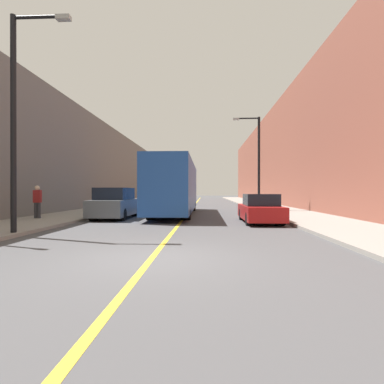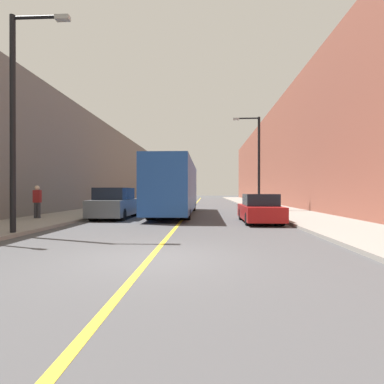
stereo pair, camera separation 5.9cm
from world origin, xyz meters
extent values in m
plane|color=#474749|center=(0.00, 0.00, 0.00)|extent=(200.00, 200.00, 0.00)
cube|color=gray|center=(-7.23, 30.00, 0.07)|extent=(3.90, 72.00, 0.14)
cube|color=gray|center=(7.23, 30.00, 0.07)|extent=(3.90, 72.00, 0.14)
cube|color=#66605B|center=(-11.18, 30.00, 4.39)|extent=(4.00, 72.00, 8.78)
cube|color=brown|center=(11.18, 30.00, 5.78)|extent=(4.00, 72.00, 11.56)
cube|color=gold|center=(0.00, 30.00, 0.00)|extent=(0.16, 72.00, 0.01)
cube|color=#1E4793|center=(-0.79, 13.53, 1.94)|extent=(2.50, 12.48, 3.22)
cube|color=black|center=(-0.79, 7.32, 2.51)|extent=(2.12, 0.04, 1.45)
cylinder|color=black|center=(-1.76, 9.66, 0.55)|extent=(0.55, 1.09, 1.09)
cylinder|color=black|center=(0.19, 9.66, 0.55)|extent=(0.55, 1.09, 1.09)
cylinder|color=black|center=(-1.76, 17.40, 0.55)|extent=(0.55, 1.09, 1.09)
cylinder|color=black|center=(0.19, 17.40, 0.55)|extent=(0.55, 1.09, 1.09)
cube|color=#51565B|center=(-4.04, 10.50, 0.66)|extent=(1.95, 4.96, 0.92)
cube|color=black|center=(-4.04, 10.25, 1.46)|extent=(1.71, 2.73, 0.69)
cube|color=black|center=(-4.04, 8.05, 0.82)|extent=(1.66, 0.04, 0.41)
cylinder|color=black|center=(-4.80, 8.96, 0.34)|extent=(0.43, 0.68, 0.68)
cylinder|color=black|center=(-3.28, 8.96, 0.34)|extent=(0.43, 0.68, 0.68)
cylinder|color=black|center=(-4.80, 12.04, 0.34)|extent=(0.43, 0.68, 0.68)
cylinder|color=black|center=(-3.28, 12.04, 0.34)|extent=(0.43, 0.68, 0.68)
cube|color=maroon|center=(4.08, 8.40, 0.53)|extent=(1.79, 4.38, 0.69)
cube|color=black|center=(4.08, 8.18, 1.18)|extent=(1.57, 1.97, 0.59)
cube|color=black|center=(4.08, 6.24, 0.65)|extent=(1.52, 0.04, 0.31)
cylinder|color=black|center=(3.38, 7.04, 0.31)|extent=(0.39, 0.62, 0.62)
cylinder|color=black|center=(4.78, 7.04, 0.31)|extent=(0.39, 0.62, 0.62)
cylinder|color=black|center=(3.38, 9.76, 0.31)|extent=(0.39, 0.62, 0.62)
cylinder|color=black|center=(4.78, 9.76, 0.31)|extent=(0.39, 0.62, 0.62)
cylinder|color=black|center=(-5.58, 3.30, 4.02)|extent=(0.20, 0.20, 7.77)
cylinder|color=black|center=(-4.66, 3.30, 7.81)|extent=(1.83, 0.12, 0.12)
cube|color=#999993|center=(-3.74, 3.30, 7.76)|extent=(0.50, 0.24, 0.16)
cylinder|color=black|center=(5.58, 17.15, 3.85)|extent=(0.20, 0.20, 7.44)
cylinder|color=black|center=(4.66, 17.15, 7.47)|extent=(1.83, 0.12, 0.12)
cube|color=#999993|center=(3.74, 17.15, 7.42)|extent=(0.50, 0.24, 0.16)
cylinder|color=#2D2D33|center=(-7.97, 8.81, 0.56)|extent=(0.18, 0.18, 0.86)
cylinder|color=#2D2D33|center=(-7.79, 8.81, 0.56)|extent=(0.18, 0.18, 0.86)
cube|color=maroon|center=(-7.88, 8.81, 1.33)|extent=(0.39, 0.22, 0.68)
sphere|color=beige|center=(-7.88, 8.81, 1.79)|extent=(0.25, 0.25, 0.25)
camera|label=1|loc=(1.30, -7.09, 1.62)|focal=28.00mm
camera|label=2|loc=(1.36, -7.09, 1.62)|focal=28.00mm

